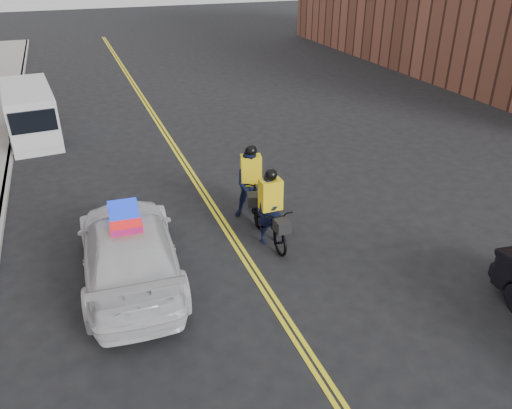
{
  "coord_description": "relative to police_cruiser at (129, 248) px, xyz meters",
  "views": [
    {
      "loc": [
        -3.55,
        -8.34,
        7.2
      ],
      "look_at": [
        0.43,
        2.13,
        1.3
      ],
      "focal_mm": 35.0,
      "sensor_mm": 36.0,
      "label": 1
    }
  ],
  "objects": [
    {
      "name": "cyclist_far",
      "position": [
        3.77,
        1.86,
        0.08
      ],
      "size": [
        1.15,
        2.28,
        2.22
      ],
      "rotation": [
        0.0,
        0.0,
        -0.25
      ],
      "color": "black",
      "rests_on": "ground"
    },
    {
      "name": "police_cruiser",
      "position": [
        0.0,
        0.0,
        0.0
      ],
      "size": [
        2.51,
        5.57,
        1.75
      ],
      "rotation": [
        0.0,
        0.0,
        3.09
      ],
      "color": "silver",
      "rests_on": "ground"
    },
    {
      "name": "cargo_van",
      "position": [
        -2.31,
        11.25,
        0.21
      ],
      "size": [
        2.22,
        5.06,
        2.06
      ],
      "rotation": [
        0.0,
        0.0,
        0.08
      ],
      "color": "silver",
      "rests_on": "ground"
    },
    {
      "name": "center_line_left",
      "position": [
        2.75,
        6.0,
        -0.79
      ],
      "size": [
        0.1,
        60.0,
        0.01
      ],
      "primitive_type": "cube",
      "color": "yellow",
      "rests_on": "ground"
    },
    {
      "name": "cyclist_near",
      "position": [
        3.74,
        0.3,
        -0.06
      ],
      "size": [
        0.78,
        2.19,
        2.14
      ],
      "rotation": [
        0.0,
        0.0,
        0.01
      ],
      "color": "black",
      "rests_on": "ground"
    },
    {
      "name": "center_line_right",
      "position": [
        2.91,
        6.0,
        -0.79
      ],
      "size": [
        0.1,
        60.0,
        0.01
      ],
      "primitive_type": "cube",
      "color": "yellow",
      "rests_on": "ground"
    },
    {
      "name": "curb",
      "position": [
        -3.17,
        6.0,
        -0.72
      ],
      "size": [
        0.2,
        60.0,
        0.15
      ],
      "primitive_type": "cube",
      "color": "gray",
      "rests_on": "ground"
    },
    {
      "name": "ground",
      "position": [
        2.83,
        -2.0,
        -0.8
      ],
      "size": [
        120.0,
        120.0,
        0.0
      ],
      "primitive_type": "plane",
      "color": "black",
      "rests_on": "ground"
    }
  ]
}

